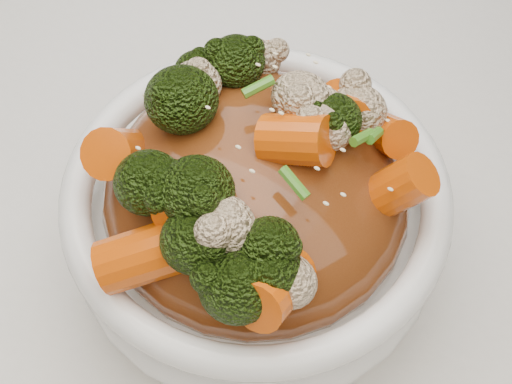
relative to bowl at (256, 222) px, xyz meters
The scene contains 8 objects.
tablecloth 0.07m from the bowl, 88.25° to the right, with size 1.20×0.80×0.04m, color silver.
bowl is the anchor object (origin of this frame).
sauce_base 0.03m from the bowl, ahead, with size 0.18×0.18×0.10m, color #5F2C10.
carrots 0.09m from the bowl, ahead, with size 0.18×0.18×0.05m, color #D14D06, non-canonical shape.
broccoli 0.09m from the bowl, ahead, with size 0.18×0.18×0.04m, color black, non-canonical shape.
cauliflower 0.09m from the bowl, ahead, with size 0.18×0.18×0.04m, color beige, non-canonical shape.
scallions 0.09m from the bowl, ahead, with size 0.13×0.13×0.02m, color #3A791B, non-canonical shape.
sesame_seeds 0.09m from the bowl, ahead, with size 0.16×0.16×0.01m, color beige, non-canonical shape.
Camera 1 is at (0.12, -0.15, 1.16)m, focal length 50.00 mm.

